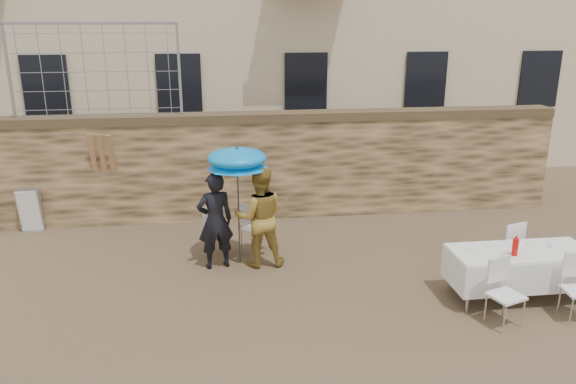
{
  "coord_description": "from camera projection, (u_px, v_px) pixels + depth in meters",
  "views": [
    {
      "loc": [
        -0.71,
        -6.43,
        4.15
      ],
      "look_at": [
        0.4,
        2.2,
        1.4
      ],
      "focal_mm": 35.0,
      "sensor_mm": 36.0,
      "label": 1
    }
  ],
  "objects": [
    {
      "name": "ground",
      "position": [
        279.0,
        344.0,
        7.42
      ],
      "size": [
        80.0,
        80.0,
        0.0
      ],
      "primitive_type": "plane",
      "color": "brown",
      "rests_on": "ground"
    },
    {
      "name": "stone_wall",
      "position": [
        252.0,
        167.0,
        11.82
      ],
      "size": [
        13.0,
        0.5,
        2.2
      ],
      "primitive_type": "cube",
      "color": "olive",
      "rests_on": "ground"
    },
    {
      "name": "chain_link_fence",
      "position": [
        96.0,
        72.0,
        10.85
      ],
      "size": [
        3.2,
        0.06,
        1.8
      ],
      "primitive_type": null,
      "color": "gray",
      "rests_on": "stone_wall"
    },
    {
      "name": "man_suit",
      "position": [
        215.0,
        221.0,
        9.44
      ],
      "size": [
        0.69,
        0.54,
        1.68
      ],
      "primitive_type": "imported",
      "rotation": [
        0.0,
        0.0,
        3.38
      ],
      "color": "black",
      "rests_on": "ground"
    },
    {
      "name": "woman_dress",
      "position": [
        260.0,
        217.0,
        9.52
      ],
      "size": [
        0.86,
        0.67,
        1.75
      ],
      "primitive_type": "imported",
      "rotation": [
        0.0,
        0.0,
        3.15
      ],
      "color": "gold",
      "rests_on": "ground"
    },
    {
      "name": "umbrella",
      "position": [
        237.0,
        162.0,
        9.29
      ],
      "size": [
        1.04,
        1.04,
        1.94
      ],
      "color": "#3F3F44",
      "rests_on": "ground"
    },
    {
      "name": "couple_chair_left",
      "position": [
        216.0,
        229.0,
        10.07
      ],
      "size": [
        0.55,
        0.55,
        0.96
      ],
      "primitive_type": null,
      "rotation": [
        0.0,
        0.0,
        2.99
      ],
      "color": "white",
      "rests_on": "ground"
    },
    {
      "name": "couple_chair_right",
      "position": [
        255.0,
        227.0,
        10.16
      ],
      "size": [
        0.67,
        0.67,
        0.96
      ],
      "primitive_type": null,
      "rotation": [
        0.0,
        0.0,
        2.49
      ],
      "color": "white",
      "rests_on": "ground"
    },
    {
      "name": "banquet_table",
      "position": [
        521.0,
        253.0,
        8.43
      ],
      "size": [
        2.1,
        0.85,
        0.78
      ],
      "color": "white",
      "rests_on": "ground"
    },
    {
      "name": "soda_bottle",
      "position": [
        515.0,
        247.0,
        8.21
      ],
      "size": [
        0.09,
        0.09,
        0.26
      ],
      "primitive_type": "cylinder",
      "color": "red",
      "rests_on": "banquet_table"
    },
    {
      "name": "table_chair_front_left",
      "position": [
        506.0,
        294.0,
        7.72
      ],
      "size": [
        0.61,
        0.61,
        0.96
      ],
      "primitive_type": null,
      "rotation": [
        0.0,
        0.0,
        0.34
      ],
      "color": "white",
      "rests_on": "ground"
    },
    {
      "name": "table_chair_back",
      "position": [
        506.0,
        247.0,
        9.29
      ],
      "size": [
        0.59,
        0.59,
        0.96
      ],
      "primitive_type": null,
      "rotation": [
        0.0,
        0.0,
        3.42
      ],
      "color": "white",
      "rests_on": "ground"
    },
    {
      "name": "chair_stack_right",
      "position": [
        32.0,
        208.0,
        11.22
      ],
      "size": [
        0.46,
        0.32,
        0.92
      ],
      "primitive_type": null,
      "color": "white",
      "rests_on": "ground"
    },
    {
      "name": "wood_planks",
      "position": [
        112.0,
        179.0,
        11.32
      ],
      "size": [
        0.7,
        0.2,
        2.0
      ],
      "primitive_type": null,
      "color": "#A37749",
      "rests_on": "ground"
    }
  ]
}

